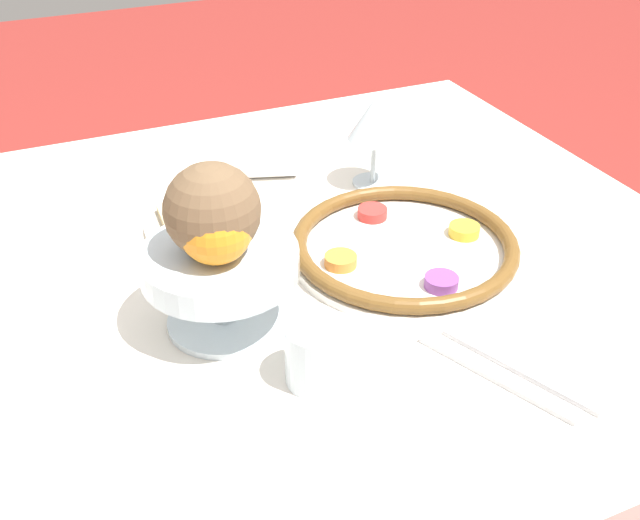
{
  "coord_description": "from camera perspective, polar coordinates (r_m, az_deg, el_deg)",
  "views": [
    {
      "loc": [
        0.26,
        0.75,
        1.23
      ],
      "look_at": [
        -0.04,
        0.08,
        0.74
      ],
      "focal_mm": 42.0,
      "sensor_mm": 36.0,
      "label": 1
    }
  ],
  "objects": [
    {
      "name": "fruit_stand",
      "position": [
        0.82,
        -7.6,
        -0.87
      ],
      "size": [
        0.17,
        0.17,
        0.1
      ],
      "color": "silver",
      "rests_on": "dining_table"
    },
    {
      "name": "seder_plate",
      "position": [
        0.96,
        6.44,
        1.05
      ],
      "size": [
        0.29,
        0.29,
        0.03
      ],
      "color": "silver",
      "rests_on": "dining_table"
    },
    {
      "name": "fork_left",
      "position": [
        0.82,
        15.03,
        -7.88
      ],
      "size": [
        0.09,
        0.18,
        0.01
      ],
      "color": "silver",
      "rests_on": "dining_table"
    },
    {
      "name": "cup_near",
      "position": [
        0.76,
        -0.2,
        -7.15
      ],
      "size": [
        0.07,
        0.07,
        0.07
      ],
      "color": "silver",
      "rests_on": "dining_table"
    },
    {
      "name": "bread_plate",
      "position": [
        1.03,
        -8.9,
        2.8
      ],
      "size": [
        0.16,
        0.16,
        0.02
      ],
      "color": "beige",
      "rests_on": "dining_table"
    },
    {
      "name": "dining_table",
      "position": [
        1.19,
        -3.4,
        -14.49
      ],
      "size": [
        1.14,
        0.96,
        0.7
      ],
      "color": "silver",
      "rests_on": "ground_plane"
    },
    {
      "name": "wine_glass",
      "position": [
        1.1,
        4.21,
        10.55
      ],
      "size": [
        0.08,
        0.08,
        0.14
      ],
      "color": "silver",
      "rests_on": "dining_table"
    },
    {
      "name": "orange_fruit",
      "position": [
        0.77,
        -8.0,
        2.47
      ],
      "size": [
        0.08,
        0.08,
        0.08
      ],
      "color": "orange",
      "rests_on": "fruit_stand"
    },
    {
      "name": "fork_right",
      "position": [
        0.8,
        13.3,
        -8.51
      ],
      "size": [
        0.09,
        0.18,
        0.01
      ],
      "color": "silver",
      "rests_on": "dining_table"
    },
    {
      "name": "napkin_roll",
      "position": [
        1.16,
        -5.49,
        7.39
      ],
      "size": [
        0.15,
        0.09,
        0.05
      ],
      "color": "white",
      "rests_on": "dining_table"
    },
    {
      "name": "coconut",
      "position": [
        0.77,
        -8.21,
        3.76
      ],
      "size": [
        0.1,
        0.1,
        0.1
      ],
      "color": "brown",
      "rests_on": "fruit_stand"
    }
  ]
}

